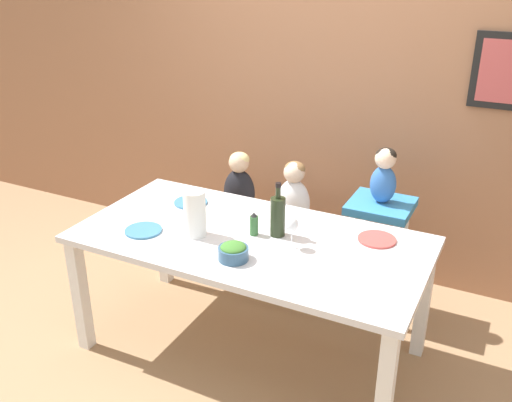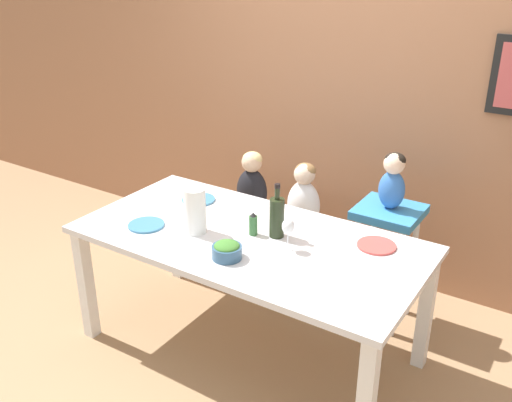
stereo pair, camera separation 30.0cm
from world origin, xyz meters
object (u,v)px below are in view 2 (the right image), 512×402
chair_far_center (302,238)px  dinner_plate_back_left (199,200)px  wine_bottle (277,216)px  wine_glass_near (288,227)px  chair_far_left (252,223)px  person_baby_right (393,178)px  chair_right_highchair (387,233)px  dinner_plate_back_right (377,246)px  dinner_plate_front_left (146,225)px  paper_towel_roll (195,211)px  person_child_center (304,197)px  person_child_left (252,184)px  salad_bowl_large (227,250)px

chair_far_center → dinner_plate_back_left: (-0.47, -0.48, 0.34)m
wine_bottle → wine_glass_near: (0.12, -0.09, 0.01)m
chair_far_left → person_baby_right: (0.96, 0.00, 0.54)m
dinner_plate_back_left → chair_right_highchair: bearing=24.9°
dinner_plate_back_right → dinner_plate_back_left: bearing=-178.1°
dinner_plate_front_left → dinner_plate_back_right: bearing=22.0°
paper_towel_roll → dinner_plate_back_left: paper_towel_roll is taller
person_baby_right → dinner_plate_back_right: 0.50m
dinner_plate_back_right → person_baby_right: bearing=102.6°
dinner_plate_back_right → person_child_center: bearing=146.3°
wine_bottle → person_child_left: bearing=132.4°
chair_far_left → person_child_center: person_child_center is taller
salad_bowl_large → paper_towel_roll: bearing=155.7°
chair_far_left → person_baby_right: 1.10m
salad_bowl_large → dinner_plate_back_left: (-0.55, 0.48, -0.04)m
dinner_plate_back_right → wine_bottle: bearing=-160.1°
chair_far_center → wine_bottle: bearing=-74.6°
wine_glass_near → dinner_plate_back_left: bearing=162.8°
wine_glass_near → wine_bottle: bearing=142.6°
chair_far_left → dinner_plate_back_right: 1.19m
chair_far_left → person_child_left: (0.00, 0.00, 0.29)m
wine_glass_near → person_child_center: bearing=112.3°
person_child_left → salad_bowl_large: bearing=-63.3°
chair_far_left → dinner_plate_front_left: bearing=-96.3°
chair_far_center → paper_towel_roll: 0.96m
paper_towel_roll → chair_far_left: bearing=102.2°
dinner_plate_front_left → dinner_plate_back_left: bearing=86.4°
wine_bottle → dinner_plate_back_left: (-0.64, 0.14, -0.11)m
chair_right_highchair → person_child_left: person_child_left is taller
chair_far_center → person_child_left: (-0.39, 0.00, 0.29)m
chair_far_center → person_child_center: size_ratio=1.06×
person_child_left → person_child_center: bearing=0.0°
dinner_plate_front_left → salad_bowl_large: bearing=-4.5°
chair_far_center → wine_bottle: 0.78m
person_child_left → salad_bowl_large: size_ratio=2.95×
person_baby_right → dinner_plate_back_right: bearing=-77.4°
dinner_plate_back_left → wine_bottle: bearing=-12.5°
salad_bowl_large → chair_right_highchair: bearing=63.4°
person_child_center → wine_bottle: size_ratio=1.48×
dinner_plate_front_left → dinner_plate_back_left: (0.03, 0.43, 0.00)m
person_child_center → dinner_plate_front_left: person_child_center is taller
chair_far_center → dinner_plate_front_left: bearing=-118.5°
wine_bottle → salad_bowl_large: bearing=-104.2°
chair_far_left → salad_bowl_large: 1.13m
chair_right_highchair → dinner_plate_back_right: (0.10, -0.44, 0.14)m
person_baby_right → dinner_plate_front_left: (-1.06, -0.91, -0.20)m
wine_glass_near → dinner_plate_front_left: wine_glass_near is taller
paper_towel_roll → wine_glass_near: 0.52m
chair_far_left → chair_far_center: bearing=0.0°
wine_bottle → dinner_plate_back_left: wine_bottle is taller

